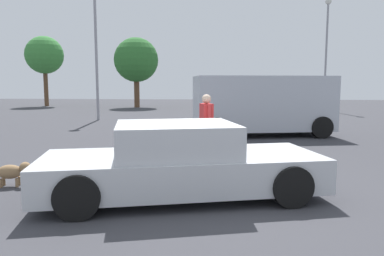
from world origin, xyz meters
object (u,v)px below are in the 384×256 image
object	(u,v)px
van_white	(262,104)
light_post_near	(327,37)
pedestrian	(206,122)
light_post_far	(96,32)
dog	(13,171)
sedan_foreground	(180,163)

from	to	relation	value
van_white	light_post_near	xyz separation A→B (m)	(5.87, 13.20, 4.01)
van_white	light_post_near	world-z (taller)	light_post_near
pedestrian	light_post_far	size ratio (longest dim) A/B	0.24
dog	pedestrian	world-z (taller)	pedestrian
pedestrian	light_post_near	xyz separation A→B (m)	(7.69, 17.91, 4.21)
dog	sedan_foreground	bearing A→B (deg)	-17.73
dog	van_white	world-z (taller)	van_white
dog	light_post_near	distance (m)	23.71
dog	van_white	bearing A→B (deg)	42.16
light_post_near	light_post_far	xyz separation A→B (m)	(-13.81, -8.13, -0.64)
light_post_near	light_post_far	world-z (taller)	light_post_near
sedan_foreground	light_post_far	distance (m)	14.41
dog	light_post_far	bearing A→B (deg)	90.79
van_white	pedestrian	world-z (taller)	van_white
sedan_foreground	pedestrian	xyz separation A→B (m)	(0.31, 2.79, 0.39)
light_post_far	sedan_foreground	bearing A→B (deg)	-65.17
light_post_near	sedan_foreground	bearing A→B (deg)	-111.12
van_white	sedan_foreground	bearing A→B (deg)	63.35
van_white	light_post_far	bearing A→B (deg)	-43.38
pedestrian	light_post_far	xyz separation A→B (m)	(-6.12, 9.78, 3.57)
sedan_foreground	van_white	size ratio (longest dim) A/B	0.93
sedan_foreground	light_post_far	size ratio (longest dim) A/B	0.71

